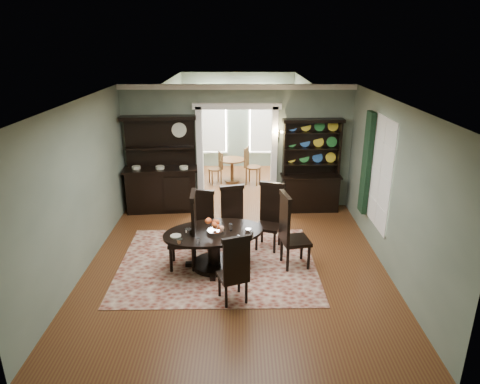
# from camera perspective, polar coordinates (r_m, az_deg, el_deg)

# --- Properties ---
(room) EXTENTS (5.51, 6.01, 3.01)m
(room) POSITION_cam_1_polar(r_m,az_deg,el_deg) (7.53, -0.60, 1.04)
(room) COLOR brown
(room) RESTS_ON ground
(parlor) EXTENTS (3.51, 3.50, 3.01)m
(parlor) POSITION_cam_1_polar(r_m,az_deg,el_deg) (12.85, -0.31, 8.76)
(parlor) COLOR brown
(parlor) RESTS_ON ground
(doorway_trim) EXTENTS (2.08, 0.25, 2.57)m
(doorway_trim) POSITION_cam_1_polar(r_m,az_deg,el_deg) (10.36, -0.41, 6.58)
(doorway_trim) COLOR white
(doorway_trim) RESTS_ON floor
(right_window) EXTENTS (0.15, 1.47, 2.12)m
(right_window) POSITION_cam_1_polar(r_m,az_deg,el_deg) (8.76, 17.41, 3.01)
(right_window) COLOR white
(right_window) RESTS_ON wall_right
(wall_sconce) EXTENTS (0.27, 0.21, 0.21)m
(wall_sconce) POSITION_cam_1_polar(r_m,az_deg,el_deg) (10.18, 4.99, 7.84)
(wall_sconce) COLOR #BA8A31
(wall_sconce) RESTS_ON back_wall_right
(rug) EXTENTS (3.69, 2.97, 0.01)m
(rug) POSITION_cam_1_polar(r_m,az_deg,el_deg) (8.18, -2.99, -9.43)
(rug) COLOR maroon
(rug) RESTS_ON floor
(dining_table) EXTENTS (2.08, 2.08, 0.72)m
(dining_table) POSITION_cam_1_polar(r_m,az_deg,el_deg) (7.84, -3.50, -6.72)
(dining_table) COLOR black
(dining_table) RESTS_ON rug
(centerpiece) EXTENTS (1.49, 0.96, 0.24)m
(centerpiece) POSITION_cam_1_polar(r_m,az_deg,el_deg) (7.67, -3.28, -4.95)
(centerpiece) COLOR white
(centerpiece) RESTS_ON dining_table
(chair_far_left) EXTENTS (0.49, 0.48, 1.17)m
(chair_far_left) POSITION_cam_1_polar(r_m,az_deg,el_deg) (8.61, -4.94, -3.39)
(chair_far_left) COLOR black
(chair_far_left) RESTS_ON rug
(chair_far_mid) EXTENTS (0.58, 0.56, 1.28)m
(chair_far_mid) POSITION_cam_1_polar(r_m,az_deg,el_deg) (8.52, -0.90, -3.17)
(chair_far_mid) COLOR black
(chair_far_mid) RESTS_ON rug
(chair_far_right) EXTENTS (0.62, 0.61, 1.33)m
(chair_far_right) POSITION_cam_1_polar(r_m,az_deg,el_deg) (8.55, 4.05, -2.92)
(chair_far_right) COLOR black
(chair_far_right) RESTS_ON rug
(chair_end_left) EXTENTS (0.53, 0.56, 1.45)m
(chair_end_left) POSITION_cam_1_polar(r_m,az_deg,el_deg) (7.79, -6.87, -4.90)
(chair_end_left) COLOR black
(chair_end_left) RESTS_ON rug
(chair_end_right) EXTENTS (0.59, 0.61, 1.43)m
(chair_end_right) POSITION_cam_1_polar(r_m,az_deg,el_deg) (7.80, 6.64, -4.93)
(chair_end_right) COLOR black
(chair_end_right) RESTS_ON rug
(chair_near) EXTENTS (0.57, 0.56, 1.22)m
(chair_near) POSITION_cam_1_polar(r_m,az_deg,el_deg) (6.74, -0.69, -10.13)
(chair_near) COLOR black
(chair_near) RESTS_ON rug
(sideboard) EXTENTS (1.80, 0.79, 2.30)m
(sideboard) POSITION_cam_1_polar(r_m,az_deg,el_deg) (10.50, -10.44, 1.81)
(sideboard) COLOR black
(sideboard) RESTS_ON floor
(welsh_dresser) EXTENTS (1.46, 0.60, 2.23)m
(welsh_dresser) POSITION_cam_1_polar(r_m,az_deg,el_deg) (10.48, 9.37, 1.87)
(welsh_dresser) COLOR black
(welsh_dresser) RESTS_ON floor
(parlor_table) EXTENTS (0.75, 0.75, 0.70)m
(parlor_table) POSITION_cam_1_polar(r_m,az_deg,el_deg) (12.44, -1.06, 3.33)
(parlor_table) COLOR brown
(parlor_table) RESTS_ON parlor_floor
(parlor_chair_left) EXTENTS (0.43, 0.42, 0.91)m
(parlor_chair_left) POSITION_cam_1_polar(r_m,az_deg,el_deg) (12.35, -3.06, 3.35)
(parlor_chair_left) COLOR brown
(parlor_chair_left) RESTS_ON parlor_floor
(parlor_chair_right) EXTENTS (0.49, 0.48, 1.06)m
(parlor_chair_right) POSITION_cam_1_polar(r_m,az_deg,el_deg) (12.27, 1.43, 3.65)
(parlor_chair_right) COLOR brown
(parlor_chair_right) RESTS_ON parlor_floor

